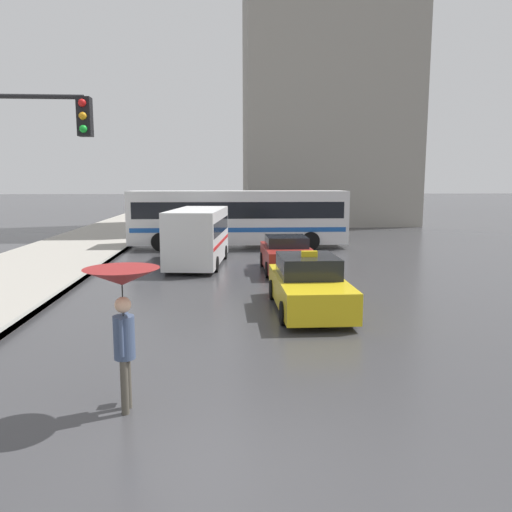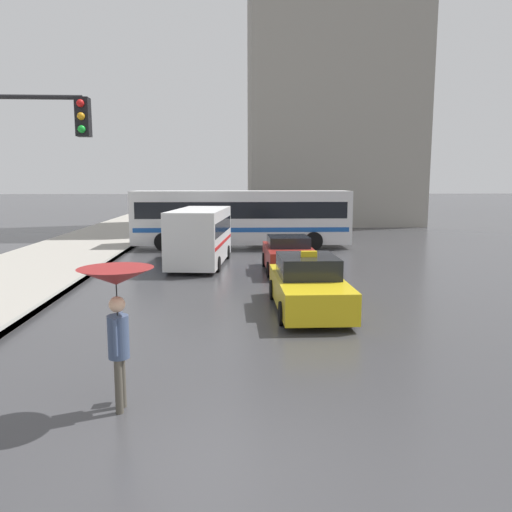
{
  "view_description": "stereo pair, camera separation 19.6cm",
  "coord_description": "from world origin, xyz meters",
  "px_view_note": "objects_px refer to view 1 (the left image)",
  "views": [
    {
      "loc": [
        -0.38,
        -5.68,
        3.55
      ],
      "look_at": [
        0.6,
        8.77,
        1.4
      ],
      "focal_mm": 35.0,
      "sensor_mm": 36.0,
      "label": 1
    },
    {
      "loc": [
        -0.19,
        -5.69,
        3.55
      ],
      "look_at": [
        0.6,
        8.77,
        1.4
      ],
      "focal_mm": 35.0,
      "sensor_mm": 36.0,
      "label": 2
    }
  ],
  "objects_px": {
    "taxi": "(308,286)",
    "ambulance_van": "(198,234)",
    "sedan_red": "(287,255)",
    "city_bus": "(238,216)",
    "pedestrian_with_umbrella": "(122,295)",
    "traffic_light": "(4,167)"
  },
  "relations": [
    {
      "from": "taxi",
      "to": "ambulance_van",
      "type": "distance_m",
      "value": 8.69
    },
    {
      "from": "sedan_red",
      "to": "ambulance_van",
      "type": "relative_size",
      "value": 0.68
    },
    {
      "from": "sedan_red",
      "to": "ambulance_van",
      "type": "distance_m",
      "value": 4.11
    },
    {
      "from": "taxi",
      "to": "sedan_red",
      "type": "distance_m",
      "value": 6.09
    },
    {
      "from": "ambulance_van",
      "to": "city_bus",
      "type": "distance_m",
      "value": 6.02
    },
    {
      "from": "taxi",
      "to": "city_bus",
      "type": "height_order",
      "value": "city_bus"
    },
    {
      "from": "ambulance_van",
      "to": "pedestrian_with_umbrella",
      "type": "relative_size",
      "value": 2.61
    },
    {
      "from": "city_bus",
      "to": "pedestrian_with_umbrella",
      "type": "height_order",
      "value": "city_bus"
    },
    {
      "from": "sedan_red",
      "to": "traffic_light",
      "type": "distance_m",
      "value": 11.65
    },
    {
      "from": "city_bus",
      "to": "traffic_light",
      "type": "height_order",
      "value": "traffic_light"
    },
    {
      "from": "ambulance_van",
      "to": "taxi",
      "type": "bearing_deg",
      "value": 119.53
    },
    {
      "from": "ambulance_van",
      "to": "pedestrian_with_umbrella",
      "type": "bearing_deg",
      "value": 94.29
    },
    {
      "from": "city_bus",
      "to": "traffic_light",
      "type": "distance_m",
      "value": 17.25
    },
    {
      "from": "city_bus",
      "to": "pedestrian_with_umbrella",
      "type": "relative_size",
      "value": 5.15
    },
    {
      "from": "taxi",
      "to": "city_bus",
      "type": "relative_size",
      "value": 0.38
    },
    {
      "from": "taxi",
      "to": "pedestrian_with_umbrella",
      "type": "relative_size",
      "value": 1.97
    },
    {
      "from": "sedan_red",
      "to": "city_bus",
      "type": "xyz_separation_m",
      "value": [
        -1.68,
        7.57,
        1.05
      ]
    },
    {
      "from": "pedestrian_with_umbrella",
      "to": "taxi",
      "type": "bearing_deg",
      "value": -32.24
    },
    {
      "from": "ambulance_van",
      "to": "traffic_light",
      "type": "relative_size",
      "value": 1.06
    },
    {
      "from": "ambulance_van",
      "to": "pedestrian_with_umbrella",
      "type": "distance_m",
      "value": 13.98
    },
    {
      "from": "taxi",
      "to": "sedan_red",
      "type": "bearing_deg",
      "value": -91.64
    },
    {
      "from": "ambulance_van",
      "to": "city_bus",
      "type": "relative_size",
      "value": 0.51
    }
  ]
}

